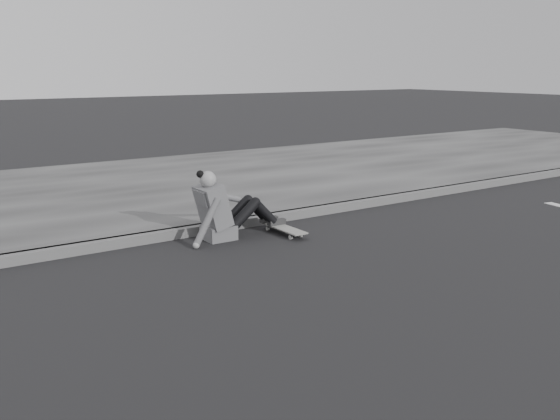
# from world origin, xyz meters

# --- Properties ---
(ground) EXTENTS (80.00, 80.00, 0.00)m
(ground) POSITION_xyz_m (0.00, 0.00, 0.00)
(ground) COLOR black
(ground) RESTS_ON ground
(curb) EXTENTS (24.00, 0.16, 0.12)m
(curb) POSITION_xyz_m (0.00, 2.58, 0.06)
(curb) COLOR #525252
(curb) RESTS_ON ground
(sidewalk) EXTENTS (24.00, 6.00, 0.12)m
(sidewalk) POSITION_xyz_m (0.00, 5.60, 0.06)
(sidewalk) COLOR #3C3C3C
(sidewalk) RESTS_ON ground
(skateboard) EXTENTS (0.20, 0.78, 0.09)m
(skateboard) POSITION_xyz_m (-1.35, 1.98, 0.07)
(skateboard) COLOR #999994
(skateboard) RESTS_ON ground
(seated_woman) EXTENTS (1.38, 0.46, 0.88)m
(seated_woman) POSITION_xyz_m (-2.09, 2.23, 0.36)
(seated_woman) COLOR #545456
(seated_woman) RESTS_ON ground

